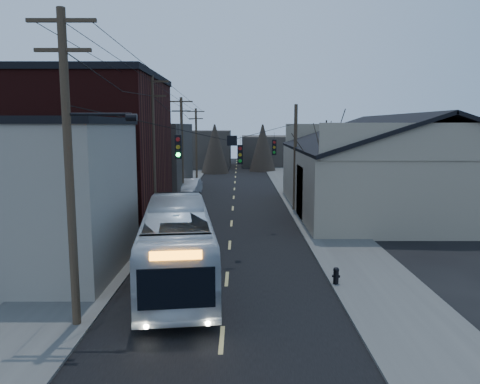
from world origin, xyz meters
name	(u,v)px	position (x,y,z in m)	size (l,w,h in m)	color
ground	(219,373)	(0.00, 0.00, 0.00)	(160.00, 160.00, 0.00)	black
road_surface	(233,201)	(0.00, 30.00, 0.01)	(9.00, 110.00, 0.02)	black
sidewalk_left	(162,200)	(-6.50, 30.00, 0.06)	(4.00, 110.00, 0.12)	#474744
sidewalk_right	(304,200)	(6.50, 30.00, 0.06)	(4.00, 110.00, 0.12)	#474744
building_clapboard	(31,199)	(-9.00, 9.00, 3.50)	(8.00, 8.00, 7.00)	gray
building_brick	(86,152)	(-10.00, 20.00, 5.00)	(10.00, 12.00, 10.00)	black
building_left_far	(142,158)	(-9.50, 36.00, 3.50)	(9.00, 14.00, 7.00)	#36312B
warehouse	(395,178)	(13.00, 25.00, 2.70)	(16.16, 20.60, 7.73)	gray
building_far_left	(200,149)	(-6.00, 65.00, 3.00)	(10.00, 12.00, 6.00)	#36312B
building_far_right	(276,150)	(7.00, 70.00, 2.50)	(12.00, 14.00, 5.00)	#36312B
bare_tree	(325,173)	(6.50, 20.00, 3.60)	(0.40, 0.40, 7.20)	black
utility_lines	(192,150)	(-3.11, 24.14, 4.95)	(11.24, 45.28, 10.50)	#382B1E
bus	(177,243)	(-2.20, 7.90, 1.69)	(2.84, 12.15, 3.38)	silver
parked_car	(190,187)	(-4.30, 33.63, 0.79)	(1.67, 4.80, 1.58)	#B5B8BE
fire_hydrant	(336,275)	(4.70, 7.05, 0.52)	(0.36, 0.25, 0.74)	black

